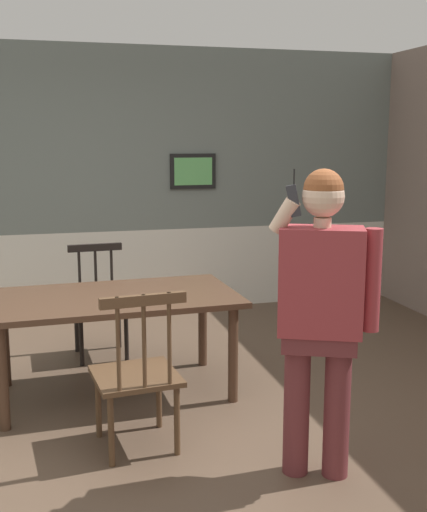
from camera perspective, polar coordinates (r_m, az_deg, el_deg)
name	(u,v)px	position (r m, az deg, el deg)	size (l,w,h in m)	color
ground_plane	(155,429)	(4.20, -5.25, -15.07)	(7.05, 7.05, 0.00)	brown
room_back_partition	(105,188)	(6.63, -9.61, 6.02)	(6.41, 0.17, 2.71)	slate
dining_table	(114,307)	(4.55, -8.87, -4.48)	(1.75, 1.02, 0.72)	#4C3323
chair_near_window	(99,303)	(5.43, -10.15, -4.12)	(0.48, 0.48, 0.92)	black
chair_by_doorway	(137,373)	(3.79, -6.82, -10.34)	(0.52, 0.52, 0.98)	#513823
person_figure	(321,304)	(3.38, 9.58, -4.26)	(0.55, 0.39, 1.66)	brown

